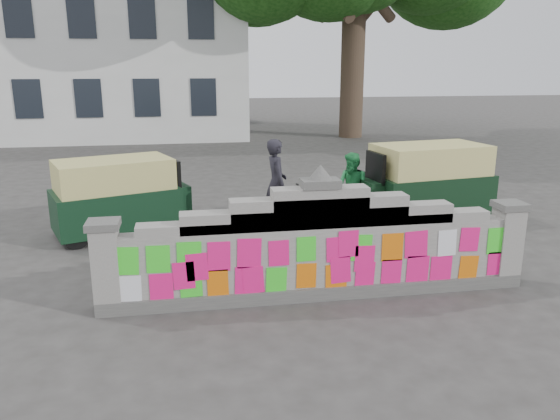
{
  "coord_description": "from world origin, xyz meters",
  "views": [
    {
      "loc": [
        -1.87,
        -7.39,
        3.38
      ],
      "look_at": [
        -0.41,
        1.0,
        1.1
      ],
      "focal_mm": 35.0,
      "sensor_mm": 36.0,
      "label": 1
    }
  ],
  "objects_px": {
    "pedestrian": "(353,189)",
    "rickshaw_right": "(426,181)",
    "cyclist_rider": "(276,195)",
    "cyclist_bike": "(276,212)",
    "rickshaw_left": "(119,196)"
  },
  "relations": [
    {
      "from": "rickshaw_right",
      "to": "cyclist_rider",
      "type": "bearing_deg",
      "value": 3.97
    },
    {
      "from": "cyclist_bike",
      "to": "rickshaw_left",
      "type": "bearing_deg",
      "value": 70.55
    },
    {
      "from": "pedestrian",
      "to": "rickshaw_left",
      "type": "distance_m",
      "value": 4.9
    },
    {
      "from": "cyclist_rider",
      "to": "rickshaw_right",
      "type": "relative_size",
      "value": 0.56
    },
    {
      "from": "pedestrian",
      "to": "rickshaw_left",
      "type": "height_order",
      "value": "pedestrian"
    },
    {
      "from": "cyclist_rider",
      "to": "pedestrian",
      "type": "distance_m",
      "value": 1.92
    },
    {
      "from": "cyclist_bike",
      "to": "rickshaw_right",
      "type": "xyz_separation_m",
      "value": [
        3.51,
        0.77,
        0.36
      ]
    },
    {
      "from": "cyclist_bike",
      "to": "pedestrian",
      "type": "distance_m",
      "value": 1.93
    },
    {
      "from": "cyclist_rider",
      "to": "pedestrian",
      "type": "relative_size",
      "value": 1.11
    },
    {
      "from": "pedestrian",
      "to": "rickshaw_right",
      "type": "height_order",
      "value": "rickshaw_right"
    },
    {
      "from": "cyclist_bike",
      "to": "rickshaw_left",
      "type": "xyz_separation_m",
      "value": [
        -3.11,
        0.78,
        0.29
      ]
    },
    {
      "from": "pedestrian",
      "to": "rickshaw_right",
      "type": "relative_size",
      "value": 0.5
    },
    {
      "from": "rickshaw_left",
      "to": "cyclist_bike",
      "type": "bearing_deg",
      "value": -34.12
    },
    {
      "from": "pedestrian",
      "to": "rickshaw_right",
      "type": "bearing_deg",
      "value": 53.0
    },
    {
      "from": "cyclist_bike",
      "to": "rickshaw_right",
      "type": "distance_m",
      "value": 3.61
    }
  ]
}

